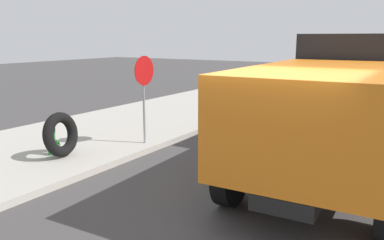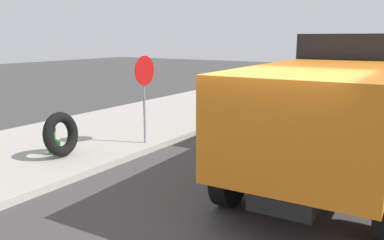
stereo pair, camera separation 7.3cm
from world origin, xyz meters
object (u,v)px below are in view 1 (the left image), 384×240
at_px(fire_hydrant, 52,139).
at_px(stop_sign, 144,83).
at_px(loose_tire, 61,134).
at_px(dump_truck_orange, 336,101).

relative_size(fire_hydrant, stop_sign, 0.31).
distance_m(loose_tire, dump_truck_orange, 6.20).
bearing_deg(fire_hydrant, dump_truck_orange, -67.11).
bearing_deg(dump_truck_orange, stop_sign, 95.91).
bearing_deg(fire_hydrant, stop_sign, -31.48).
height_order(loose_tire, dump_truck_orange, dump_truck_orange).
distance_m(fire_hydrant, dump_truck_orange, 6.54).
bearing_deg(stop_sign, fire_hydrant, 148.52).
height_order(fire_hydrant, loose_tire, loose_tire).
xyz_separation_m(fire_hydrant, loose_tire, (0.00, -0.34, 0.15)).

